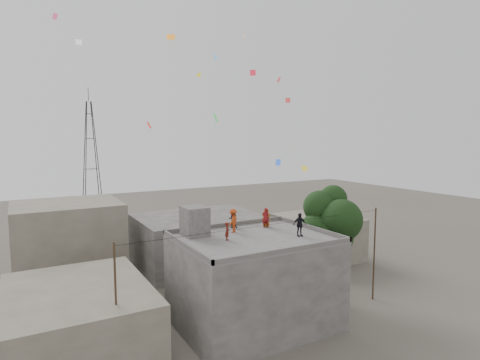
{
  "coord_description": "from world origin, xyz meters",
  "views": [
    {
      "loc": [
        -13.76,
        -22.61,
        12.91
      ],
      "look_at": [
        -0.28,
        1.41,
        9.91
      ],
      "focal_mm": 30.0,
      "sensor_mm": 36.0,
      "label": 1
    }
  ],
  "objects_px": {
    "stair_head_box": "(195,221)",
    "person_dark_adult": "(299,225)",
    "person_red_adult": "(266,218)",
    "tree": "(331,224)",
    "transmission_tower": "(91,162)"
  },
  "relations": [
    {
      "from": "stair_head_box",
      "to": "person_dark_adult",
      "type": "xyz_separation_m",
      "value": [
        6.15,
        -3.75,
        -0.19
      ]
    },
    {
      "from": "person_dark_adult",
      "to": "stair_head_box",
      "type": "bearing_deg",
      "value": 161.16
    },
    {
      "from": "person_red_adult",
      "to": "tree",
      "type": "bearing_deg",
      "value": -168.82
    },
    {
      "from": "tree",
      "to": "person_dark_adult",
      "type": "distance_m",
      "value": 4.82
    },
    {
      "from": "stair_head_box",
      "to": "transmission_tower",
      "type": "relative_size",
      "value": 0.1
    },
    {
      "from": "stair_head_box",
      "to": "person_dark_adult",
      "type": "relative_size",
      "value": 1.24
    },
    {
      "from": "tree",
      "to": "person_dark_adult",
      "type": "xyz_separation_m",
      "value": [
        -4.42,
        -1.75,
        0.8
      ]
    },
    {
      "from": "tree",
      "to": "transmission_tower",
      "type": "xyz_separation_m",
      "value": [
        -11.37,
        39.4,
        2.97
      ]
    },
    {
      "from": "tree",
      "to": "person_dark_adult",
      "type": "bearing_deg",
      "value": -158.41
    },
    {
      "from": "stair_head_box",
      "to": "person_red_adult",
      "type": "bearing_deg",
      "value": -3.88
    },
    {
      "from": "transmission_tower",
      "to": "person_dark_adult",
      "type": "relative_size",
      "value": 12.41
    },
    {
      "from": "person_dark_adult",
      "to": "transmission_tower",
      "type": "bearing_deg",
      "value": 112.13
    },
    {
      "from": "stair_head_box",
      "to": "tree",
      "type": "height_order",
      "value": "tree"
    },
    {
      "from": "tree",
      "to": "person_dark_adult",
      "type": "relative_size",
      "value": 5.65
    },
    {
      "from": "person_dark_adult",
      "to": "person_red_adult",
      "type": "bearing_deg",
      "value": 112.23
    }
  ]
}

